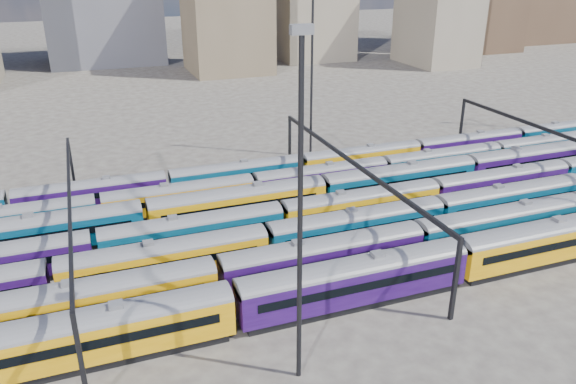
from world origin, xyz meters
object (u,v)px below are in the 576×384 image
object	(u,v)px
rake_2	(51,276)
mast_2	(300,207)
rake_1	(324,254)
rake_0	(234,302)

from	to	relation	value
rake_2	mast_2	distance (m)	26.79
rake_1	rake_2	xyz separation A→B (m)	(-24.60, 5.00, -0.07)
rake_1	mast_2	distance (m)	17.99
rake_0	rake_2	world-z (taller)	rake_0
rake_0	rake_2	bearing A→B (deg)	144.99
rake_1	mast_2	bearing A→B (deg)	-121.20
rake_1	rake_0	bearing A→B (deg)	-154.15
rake_1	rake_2	bearing A→B (deg)	168.51
rake_0	rake_1	bearing A→B (deg)	25.85
rake_1	mast_2	xyz separation A→B (m)	(-7.27, -12.00, 11.27)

